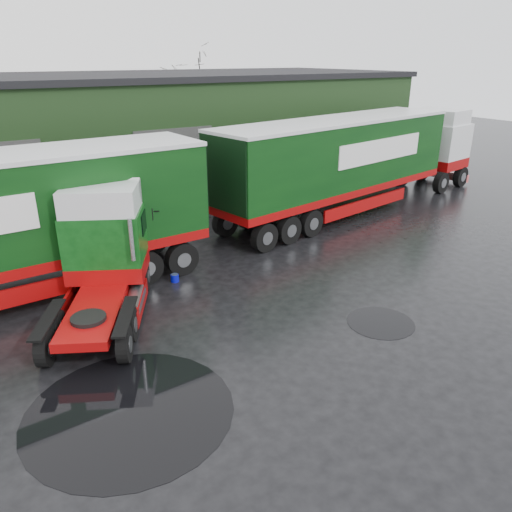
{
  "coord_description": "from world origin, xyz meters",
  "views": [
    {
      "loc": [
        -7.43,
        -8.75,
        7.25
      ],
      "look_at": [
        -0.2,
        2.93,
        1.7
      ],
      "focal_mm": 35.0,
      "sensor_mm": 36.0,
      "label": 1
    }
  ],
  "objects": [
    {
      "name": "tree_back_b",
      "position": [
        10.0,
        30.0,
        3.75
      ],
      "size": [
        4.4,
        4.4,
        7.5
      ],
      "primitive_type": null,
      "color": "black",
      "rests_on": "ground"
    },
    {
      "name": "puddle_2",
      "position": [
        -5.13,
        0.23,
        0.0
      ],
      "size": [
        4.57,
        4.57,
        0.01
      ],
      "primitive_type": "cylinder",
      "color": "black",
      "rests_on": "ground"
    },
    {
      "name": "wash_bucket",
      "position": [
        -1.6,
        5.99,
        0.13
      ],
      "size": [
        0.34,
        0.34,
        0.27
      ],
      "primitive_type": "cylinder",
      "rotation": [
        0.0,
        0.0,
        -0.21
      ],
      "color": "#080AB0",
      "rests_on": "ground"
    },
    {
      "name": "hero_tractor",
      "position": [
        -4.49,
        4.5,
        1.86
      ],
      "size": [
        4.97,
        6.5,
        3.73
      ],
      "primitive_type": null,
      "rotation": [
        0.0,
        0.0,
        -0.47
      ],
      "color": "#0D4513",
      "rests_on": "ground"
    },
    {
      "name": "puddle_1",
      "position": [
        2.37,
        0.18,
        0.0
      ],
      "size": [
        1.96,
        1.96,
        0.01
      ],
      "primitive_type": "cylinder",
      "color": "black",
      "rests_on": "ground"
    },
    {
      "name": "ground",
      "position": [
        0.0,
        0.0,
        0.0
      ],
      "size": [
        100.0,
        100.0,
        0.0
      ],
      "primitive_type": "plane",
      "color": "black"
    },
    {
      "name": "lorry_right",
      "position": [
        8.0,
        9.0,
        2.31
      ],
      "size": [
        17.83,
        6.1,
        4.62
      ],
      "primitive_type": null,
      "rotation": [
        0.0,
        0.0,
        -1.39
      ],
      "color": "silver",
      "rests_on": "ground"
    },
    {
      "name": "warehouse",
      "position": [
        2.0,
        20.0,
        3.16
      ],
      "size": [
        32.4,
        12.4,
        6.3
      ],
      "color": "black",
      "rests_on": "ground"
    }
  ]
}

